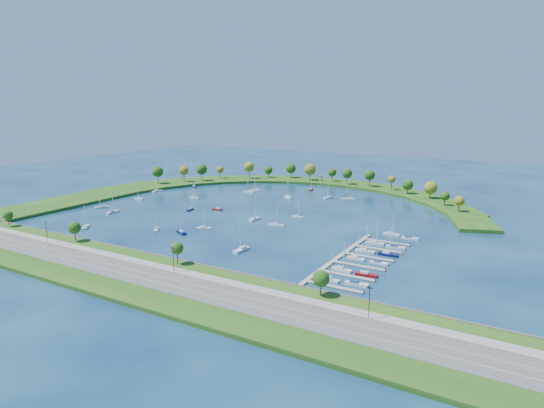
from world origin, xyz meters
The scene contains 40 objects.
ground centered at (0.00, 0.00, 0.00)m, with size 700.00×700.00×0.00m, color #071E44.
south_shoreline centered at (0.03, -122.88, 1.00)m, with size 420.00×43.10×11.60m.
breakwater centered at (-46.33, 48.72, 0.99)m, with size 286.74×247.64×2.00m.
breakwater_trees centered at (-21.08, 88.56, 10.60)m, with size 239.23×91.66×14.76m.
harbor_tower centered at (-10.59, 114.20, 4.37)m, with size 2.60×2.60×4.64m.
dock_system centered at (85.30, -61.00, 0.35)m, with size 24.28×82.00×1.60m.
moored_boat_0 centered at (-3.64, -53.64, 0.90)m, with size 8.06×5.75×11.69m.
moored_boat_1 centered at (-39.90, -22.06, 0.85)m, with size 2.83×6.76×9.64m.
moored_boat_2 centered at (27.17, -28.39, 0.92)m, with size 8.86×4.99×12.55m.
moored_boat_3 centered at (21.26, 58.13, 0.91)m, with size 5.21×8.48×12.07m.
moored_boat_4 centered at (-76.74, -52.25, 0.96)m, with size 3.21×9.41×13.62m.
moored_boat_5 centered at (-40.35, 47.53, 0.92)m, with size 8.82×3.53×12.60m.
moored_boat_6 centered at (9.44, -22.85, 0.94)m, with size 2.87×8.98×13.05m.
moored_boat_7 centered at (-61.86, 8.65, 0.87)m, with size 7.59×3.54×10.76m.
moored_boat_8 centered at (-23.97, -68.84, 0.86)m, with size 5.82×6.45×10.00m.
moored_boat_9 centered at (-93.63, -13.86, 0.88)m, with size 7.78×2.79×11.20m.
moored_boat_10 centered at (28.51, -4.99, 0.87)m, with size 7.47×3.87×10.57m.
moored_boat_11 centered at (-61.01, -84.74, 0.93)m, with size 7.63×8.15×12.83m.
moored_boat_12 centered at (-4.22, 44.27, 0.94)m, with size 8.83×6.72×12.99m.
moored_boat_13 centered at (-8.57, -66.28, 0.91)m, with size 8.41×5.49×12.05m.
moored_boat_14 centered at (35.45, 59.61, 0.97)m, with size 9.76×6.63×14.05m.
moored_boat_15 centered at (-91.16, 44.21, 0.86)m, with size 6.88×5.04×10.04m.
moored_boat_16 centered at (-94.62, -45.84, 0.90)m, with size 6.32×7.95×11.82m.
moored_boat_17 centered at (35.52, -75.09, 0.99)m, with size 3.52×10.06×14.51m.
moored_boat_18 centered at (-103.17, 14.38, 0.91)m, with size 4.99×8.55×12.14m.
moored_boat_19 centered at (-25.52, -12.50, 0.87)m, with size 7.43×2.80×10.66m.
moored_boat_20 centered at (-3.40, 79.81, 0.88)m, with size 3.57×7.82×11.10m.
moored_boat_21 centered at (-39.91, 56.85, 0.89)m, with size 8.13×4.28×11.50m.
docked_boat_0 centered at (85.52, -88.61, 0.90)m, with size 8.14×3.08×11.68m.
docked_boat_1 centered at (95.97, -87.91, 0.67)m, with size 9.19×3.29×1.84m.
docked_boat_2 centered at (85.51, -76.18, 0.92)m, with size 8.67×3.22×12.45m.
docked_boat_3 centered at (96.01, -76.56, 0.93)m, with size 8.94×3.13×12.90m.
docked_boat_4 centered at (85.53, -59.79, 0.89)m, with size 7.78×2.26×11.40m.
docked_boat_5 centered at (95.98, -60.32, 0.60)m, with size 8.00×2.30×1.63m.
docked_boat_6 centered at (85.51, -48.23, 0.94)m, with size 9.10×3.44×13.05m.
docked_boat_7 centered at (96.00, -47.46, 0.95)m, with size 9.07×2.58×13.31m.
docked_boat_8 centered at (85.51, -33.73, 0.94)m, with size 8.95×2.95×12.97m.
docked_boat_9 centered at (95.97, -35.23, 0.67)m, with size 9.16×3.39×1.83m.
docked_boat_10 centered at (87.91, -14.05, 0.92)m, with size 8.58×2.94×12.40m.
docked_boat_11 centered at (97.88, -16.50, 0.63)m, with size 8.66×3.30×1.72m.
Camera 1 is at (151.91, -246.48, 67.28)m, focal length 30.83 mm.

